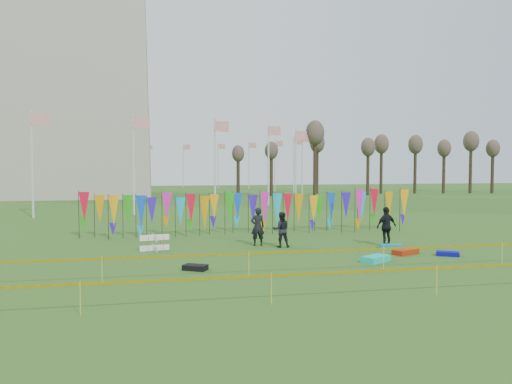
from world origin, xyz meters
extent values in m
plane|color=#2B5919|center=(0.00, 0.00, 0.00)|extent=(160.00, 160.00, 0.00)
cylinder|color=silver|center=(14.00, 48.00, 4.00)|extent=(0.16, 0.16, 8.00)
plane|color=red|center=(14.60, 48.00, 7.30)|extent=(1.40, 0.00, 1.40)
cylinder|color=silver|center=(13.05, 55.25, 4.00)|extent=(0.16, 0.16, 8.00)
plane|color=red|center=(13.65, 55.25, 7.30)|extent=(1.40, 0.00, 1.40)
cylinder|color=silver|center=(10.25, 62.00, 4.00)|extent=(0.16, 0.16, 8.00)
plane|color=red|center=(10.85, 62.00, 7.30)|extent=(1.40, 0.00, 1.40)
cylinder|color=silver|center=(5.80, 67.80, 4.00)|extent=(0.16, 0.16, 8.00)
plane|color=red|center=(6.40, 67.80, 7.30)|extent=(1.40, 0.00, 1.40)
cylinder|color=silver|center=(0.00, 72.25, 4.00)|extent=(0.16, 0.16, 8.00)
plane|color=red|center=(0.60, 72.25, 7.30)|extent=(1.40, 0.00, 1.40)
cylinder|color=silver|center=(-6.75, 75.05, 4.00)|extent=(0.16, 0.16, 8.00)
plane|color=red|center=(-6.15, 75.05, 7.30)|extent=(1.40, 0.00, 1.40)
cylinder|color=silver|center=(-14.00, 76.00, 4.00)|extent=(0.16, 0.16, 8.00)
plane|color=red|center=(-13.40, 76.00, 7.30)|extent=(1.40, 0.00, 1.40)
cylinder|color=silver|center=(-21.25, 75.05, 4.00)|extent=(0.16, 0.16, 8.00)
plane|color=red|center=(-20.65, 75.05, 7.30)|extent=(1.40, 0.00, 1.40)
cylinder|color=silver|center=(-28.00, 72.25, 4.00)|extent=(0.16, 0.16, 8.00)
plane|color=red|center=(-27.40, 72.25, 7.30)|extent=(1.40, 0.00, 1.40)
cylinder|color=silver|center=(-14.00, 20.00, 4.00)|extent=(0.16, 0.16, 8.00)
plane|color=red|center=(-13.40, 20.00, 7.30)|extent=(1.40, 0.00, 1.40)
cylinder|color=silver|center=(-6.75, 20.95, 4.00)|extent=(0.16, 0.16, 8.00)
plane|color=red|center=(-6.15, 20.95, 7.30)|extent=(1.40, 0.00, 1.40)
cylinder|color=silver|center=(0.00, 23.75, 4.00)|extent=(0.16, 0.16, 8.00)
plane|color=red|center=(0.60, 23.75, 7.30)|extent=(1.40, 0.00, 1.40)
cylinder|color=silver|center=(5.80, 28.20, 4.00)|extent=(0.16, 0.16, 8.00)
plane|color=red|center=(6.40, 28.20, 7.30)|extent=(1.40, 0.00, 1.40)
cylinder|color=silver|center=(10.25, 34.00, 4.00)|extent=(0.16, 0.16, 8.00)
plane|color=red|center=(10.85, 34.00, 7.30)|extent=(1.40, 0.00, 1.40)
cylinder|color=silver|center=(13.05, 40.75, 4.00)|extent=(0.16, 0.16, 8.00)
plane|color=red|center=(13.65, 40.75, 7.30)|extent=(1.40, 0.00, 1.40)
cylinder|color=black|center=(-9.00, 8.28, 1.19)|extent=(0.03, 0.03, 2.37)
cone|color=red|center=(-8.72, 8.28, 1.49)|extent=(0.64, 0.64, 1.60)
cylinder|color=black|center=(-8.31, 8.28, 1.19)|extent=(0.03, 0.03, 2.37)
cone|color=orange|center=(-8.03, 8.28, 1.49)|extent=(0.64, 0.64, 1.60)
cylinder|color=black|center=(-7.62, 8.28, 1.19)|extent=(0.03, 0.03, 2.37)
cone|color=#FF9E0D|center=(-7.34, 8.28, 1.49)|extent=(0.64, 0.64, 1.60)
cylinder|color=black|center=(-6.92, 8.28, 1.19)|extent=(0.03, 0.03, 2.37)
cone|color=#1FA412|center=(-6.64, 8.28, 1.49)|extent=(0.64, 0.64, 1.60)
cylinder|color=black|center=(-6.23, 8.28, 1.19)|extent=(0.03, 0.03, 2.37)
cone|color=blue|center=(-5.95, 8.28, 1.49)|extent=(0.64, 0.64, 1.60)
cylinder|color=black|center=(-5.54, 8.28, 1.19)|extent=(0.03, 0.03, 2.37)
cone|color=#3316C0|center=(-5.26, 8.28, 1.49)|extent=(0.64, 0.64, 1.60)
cylinder|color=black|center=(-4.85, 8.28, 1.19)|extent=(0.03, 0.03, 2.37)
cone|color=#F61BB2|center=(-4.57, 8.28, 1.49)|extent=(0.64, 0.64, 1.60)
cylinder|color=black|center=(-4.15, 8.28, 1.19)|extent=(0.03, 0.03, 2.37)
cone|color=#0EABD2|center=(-3.87, 8.28, 1.49)|extent=(0.64, 0.64, 1.60)
cylinder|color=black|center=(-3.46, 8.28, 1.19)|extent=(0.03, 0.03, 2.37)
cone|color=red|center=(-3.18, 8.28, 1.49)|extent=(0.64, 0.64, 1.60)
cylinder|color=black|center=(-2.77, 8.28, 1.19)|extent=(0.03, 0.03, 2.37)
cone|color=orange|center=(-2.49, 8.28, 1.49)|extent=(0.64, 0.64, 1.60)
cylinder|color=black|center=(-2.08, 8.28, 1.19)|extent=(0.03, 0.03, 2.37)
cone|color=#FF9E0D|center=(-1.80, 8.28, 1.49)|extent=(0.64, 0.64, 1.60)
cylinder|color=black|center=(-1.38, 8.28, 1.19)|extent=(0.03, 0.03, 2.37)
cone|color=#1FA412|center=(-1.10, 8.28, 1.49)|extent=(0.64, 0.64, 1.60)
cylinder|color=black|center=(-0.69, 8.28, 1.19)|extent=(0.03, 0.03, 2.37)
cone|color=blue|center=(-0.41, 8.28, 1.49)|extent=(0.64, 0.64, 1.60)
cylinder|color=black|center=(0.00, 8.28, 1.19)|extent=(0.03, 0.03, 2.37)
cone|color=#3316C0|center=(0.28, 8.28, 1.49)|extent=(0.64, 0.64, 1.60)
cylinder|color=black|center=(0.69, 8.28, 1.19)|extent=(0.03, 0.03, 2.37)
cone|color=#F61BB2|center=(0.97, 8.28, 1.49)|extent=(0.64, 0.64, 1.60)
cylinder|color=black|center=(1.38, 8.28, 1.19)|extent=(0.03, 0.03, 2.37)
cone|color=#0EABD2|center=(1.66, 8.28, 1.49)|extent=(0.64, 0.64, 1.60)
cylinder|color=black|center=(2.08, 8.28, 1.19)|extent=(0.03, 0.03, 2.37)
cone|color=red|center=(2.36, 8.28, 1.49)|extent=(0.64, 0.64, 1.60)
cylinder|color=black|center=(2.77, 8.28, 1.19)|extent=(0.03, 0.03, 2.37)
cone|color=orange|center=(3.05, 8.28, 1.49)|extent=(0.64, 0.64, 1.60)
cylinder|color=black|center=(3.46, 8.28, 1.19)|extent=(0.03, 0.03, 2.37)
cone|color=#FF9E0D|center=(3.74, 8.28, 1.49)|extent=(0.64, 0.64, 1.60)
cylinder|color=black|center=(4.15, 8.28, 1.19)|extent=(0.03, 0.03, 2.37)
cone|color=#1FA412|center=(4.43, 8.28, 1.49)|extent=(0.64, 0.64, 1.60)
cylinder|color=black|center=(4.85, 8.28, 1.19)|extent=(0.03, 0.03, 2.37)
cone|color=blue|center=(5.13, 8.28, 1.49)|extent=(0.64, 0.64, 1.60)
cylinder|color=black|center=(5.54, 8.28, 1.19)|extent=(0.03, 0.03, 2.37)
cone|color=#3316C0|center=(5.82, 8.28, 1.49)|extent=(0.64, 0.64, 1.60)
cylinder|color=black|center=(6.23, 8.28, 1.19)|extent=(0.03, 0.03, 2.37)
cone|color=#F61BB2|center=(6.51, 8.28, 1.49)|extent=(0.64, 0.64, 1.60)
cylinder|color=black|center=(6.92, 8.28, 1.19)|extent=(0.03, 0.03, 2.37)
cone|color=#0EABD2|center=(7.20, 8.28, 1.49)|extent=(0.64, 0.64, 1.60)
cylinder|color=black|center=(7.62, 8.28, 1.19)|extent=(0.03, 0.03, 2.37)
cone|color=red|center=(7.90, 8.28, 1.49)|extent=(0.64, 0.64, 1.60)
cylinder|color=black|center=(8.31, 8.28, 1.19)|extent=(0.03, 0.03, 2.37)
cone|color=orange|center=(8.59, 8.28, 1.49)|extent=(0.64, 0.64, 1.60)
cylinder|color=black|center=(9.00, 8.28, 1.19)|extent=(0.03, 0.03, 2.37)
cone|color=#FF9E0D|center=(9.28, 8.28, 1.49)|extent=(0.64, 0.64, 1.60)
cube|color=yellow|center=(0.00, -2.48, 0.82)|extent=(26.00, 0.01, 0.08)
cylinder|color=gold|center=(-7.00, -2.48, 0.45)|extent=(0.02, 0.02, 0.90)
cylinder|color=gold|center=(-2.00, -2.48, 0.45)|extent=(0.02, 0.02, 0.90)
cylinder|color=gold|center=(3.00, -2.48, 0.45)|extent=(0.02, 0.02, 0.90)
cylinder|color=gold|center=(8.00, -2.48, 0.45)|extent=(0.02, 0.02, 0.90)
cube|color=yellow|center=(0.00, -6.05, 0.82)|extent=(26.00, 0.01, 0.08)
cylinder|color=gold|center=(-7.00, -6.05, 0.45)|extent=(0.02, 0.02, 0.90)
cylinder|color=gold|center=(-2.00, -6.05, 0.45)|extent=(0.02, 0.02, 0.90)
cylinder|color=gold|center=(3.00, -6.05, 0.45)|extent=(0.02, 0.02, 0.90)
cylinder|color=#37291B|center=(6.00, 44.00, 3.20)|extent=(0.44, 0.44, 6.40)
ellipsoid|color=brown|center=(6.00, 44.00, 6.56)|extent=(1.92, 1.92, 2.56)
cylinder|color=#37291B|center=(10.00, 44.00, 3.20)|extent=(0.44, 0.44, 6.40)
ellipsoid|color=brown|center=(10.00, 44.00, 6.56)|extent=(1.92, 1.92, 2.56)
cylinder|color=#37291B|center=(14.00, 44.00, 3.20)|extent=(0.44, 0.44, 6.40)
ellipsoid|color=brown|center=(14.00, 44.00, 6.56)|extent=(1.92, 1.92, 2.56)
cylinder|color=#37291B|center=(18.00, 44.00, 3.20)|extent=(0.44, 0.44, 6.40)
ellipsoid|color=brown|center=(18.00, 44.00, 6.56)|extent=(1.92, 1.92, 2.56)
cylinder|color=#37291B|center=(22.00, 44.00, 3.20)|extent=(0.44, 0.44, 6.40)
ellipsoid|color=brown|center=(22.00, 44.00, 6.56)|extent=(1.92, 1.92, 2.56)
cylinder|color=#37291B|center=(26.00, 44.00, 3.20)|extent=(0.44, 0.44, 6.40)
ellipsoid|color=brown|center=(26.00, 44.00, 6.56)|extent=(1.92, 1.92, 2.56)
cylinder|color=#37291B|center=(30.00, 44.00, 3.20)|extent=(0.44, 0.44, 6.40)
ellipsoid|color=brown|center=(30.00, 44.00, 6.56)|extent=(1.92, 1.92, 2.56)
cylinder|color=#37291B|center=(34.00, 44.00, 3.20)|extent=(0.44, 0.44, 6.40)
ellipsoid|color=brown|center=(34.00, 44.00, 6.56)|extent=(1.92, 1.92, 2.56)
cylinder|color=#37291B|center=(38.00, 44.00, 3.20)|extent=(0.44, 0.44, 6.40)
ellipsoid|color=brown|center=(38.00, 44.00, 6.56)|extent=(1.92, 1.92, 2.56)
cylinder|color=#37291B|center=(42.00, 44.00, 3.20)|extent=(0.44, 0.44, 6.40)
ellipsoid|color=brown|center=(42.00, 44.00, 6.56)|extent=(1.92, 1.92, 2.56)
cylinder|color=red|center=(-5.51, 3.25, 0.38)|extent=(0.02, 0.02, 0.76)
cylinder|color=red|center=(-4.84, 3.25, 0.38)|extent=(0.02, 0.02, 0.76)
cylinder|color=red|center=(-5.51, 3.92, 0.38)|extent=(0.02, 0.02, 0.76)
cylinder|color=red|center=(-4.84, 3.92, 0.38)|extent=(0.02, 0.02, 0.76)
imported|color=black|center=(-0.27, 4.13, 0.93)|extent=(0.68, 0.50, 1.86)
imported|color=black|center=(0.74, 3.46, 0.84)|extent=(0.87, 0.60, 1.68)
imported|color=black|center=(5.79, 2.76, 0.95)|extent=(1.24, 0.88, 1.91)
cube|color=#0ED4C4|center=(3.57, -0.84, 0.12)|extent=(1.38, 1.17, 0.25)
cube|color=#0A0BA3|center=(7.20, -0.19, 0.10)|extent=(1.04, 0.86, 0.19)
cube|color=#B0270B|center=(5.60, 0.52, 0.11)|extent=(1.36, 1.07, 0.23)
cube|color=black|center=(-3.70, -0.97, 0.10)|extent=(1.00, 0.87, 0.20)
cube|color=#0C88AC|center=(5.70, 2.05, 0.10)|extent=(1.12, 0.74, 0.20)
camera|label=1|loc=(-5.15, -19.41, 3.87)|focal=35.00mm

